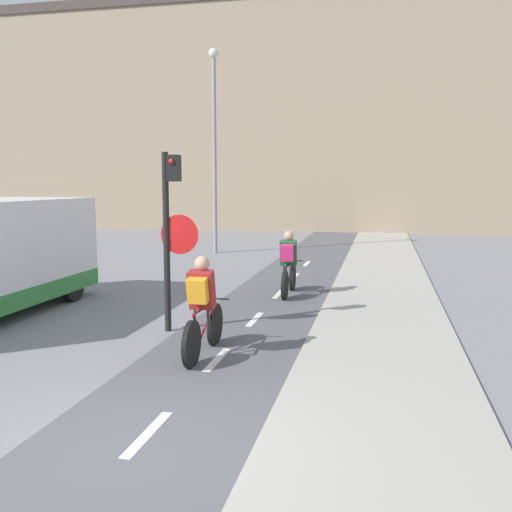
{
  "coord_description": "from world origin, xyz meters",
  "views": [
    {
      "loc": [
        2.26,
        -4.64,
        2.56
      ],
      "look_at": [
        0.0,
        5.6,
        1.2
      ],
      "focal_mm": 40.0,
      "sensor_mm": 36.0,
      "label": 1
    }
  ],
  "objects_px": {
    "traffic_light_pole": "(171,222)",
    "street_lamp_far": "(214,131)",
    "cyclist_near": "(202,309)",
    "cyclist_far": "(289,265)"
  },
  "relations": [
    {
      "from": "traffic_light_pole",
      "to": "street_lamp_far",
      "type": "relative_size",
      "value": 0.42
    },
    {
      "from": "street_lamp_far",
      "to": "cyclist_near",
      "type": "height_order",
      "value": "street_lamp_far"
    },
    {
      "from": "street_lamp_far",
      "to": "cyclist_far",
      "type": "relative_size",
      "value": 4.13
    },
    {
      "from": "cyclist_far",
      "to": "street_lamp_far",
      "type": "bearing_deg",
      "value": 117.99
    },
    {
      "from": "traffic_light_pole",
      "to": "cyclist_far",
      "type": "xyz_separation_m",
      "value": [
        1.46,
        3.49,
        -1.19
      ]
    },
    {
      "from": "street_lamp_far",
      "to": "cyclist_far",
      "type": "distance_m",
      "value": 9.07
    },
    {
      "from": "traffic_light_pole",
      "to": "street_lamp_far",
      "type": "distance_m",
      "value": 11.36
    },
    {
      "from": "cyclist_near",
      "to": "cyclist_far",
      "type": "bearing_deg",
      "value": 84.05
    },
    {
      "from": "traffic_light_pole",
      "to": "cyclist_far",
      "type": "distance_m",
      "value": 3.96
    },
    {
      "from": "traffic_light_pole",
      "to": "street_lamp_far",
      "type": "xyz_separation_m",
      "value": [
        -2.44,
        10.81,
        2.49
      ]
    }
  ]
}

